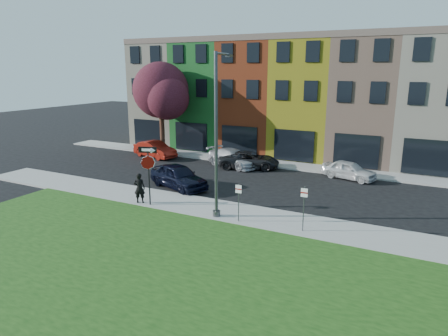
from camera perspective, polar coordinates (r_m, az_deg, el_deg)
The scene contains 15 objects.
ground at distance 19.85m, azimuth -4.61°, elevation -8.87°, with size 120.00×120.00×0.00m, color black.
sidewalk_near at distance 21.45m, azimuth 4.23°, elevation -6.91°, with size 40.00×3.00×0.12m, color gray.
sidewalk_far at distance 33.92m, azimuth 4.41°, elevation 0.94°, with size 40.00×2.40×0.12m, color gray.
rowhouse_block at distance 38.76m, azimuth 8.85°, elevation 9.82°, with size 30.00×10.12×10.00m.
stop_sign at distance 22.73m, azimuth -10.78°, elevation 0.56°, with size 1.01×0.37×3.38m.
man at distance 23.57m, azimuth -11.98°, elevation -2.82°, with size 0.76×0.65×1.77m, color black.
sedan_near at distance 26.52m, azimuth -6.52°, elevation -1.19°, with size 5.03×3.44×1.59m, color black.
parked_car_red at distance 36.10m, azimuth -9.83°, elevation 2.64°, with size 4.61×2.52×1.44m, color maroon.
parked_car_silver at distance 32.25m, azimuth 1.30°, elevation 1.45°, with size 5.16×3.45×1.39m, color #A6A6AA.
parked_car_dark at distance 31.73m, azimuth 3.60°, elevation 1.16°, with size 5.24×3.62×1.33m, color black.
parked_car_white at distance 29.91m, azimuth 17.44°, elevation -0.29°, with size 4.10×2.47×1.31m, color silver.
street_lamp at distance 20.36m, azimuth -0.94°, elevation 4.55°, with size 0.69×2.57×8.41m.
parking_sign_a at distance 20.19m, azimuth 2.10°, elevation -4.25°, with size 0.32×0.09×2.00m.
parking_sign_b at distance 19.32m, azimuth 11.34°, elevation -4.97°, with size 0.32×0.09×2.24m.
tree_purple at distance 36.76m, azimuth -8.85°, elevation 10.72°, with size 5.99×5.24×8.21m.
Camera 1 is at (9.73, -15.49, 7.70)m, focal length 32.00 mm.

